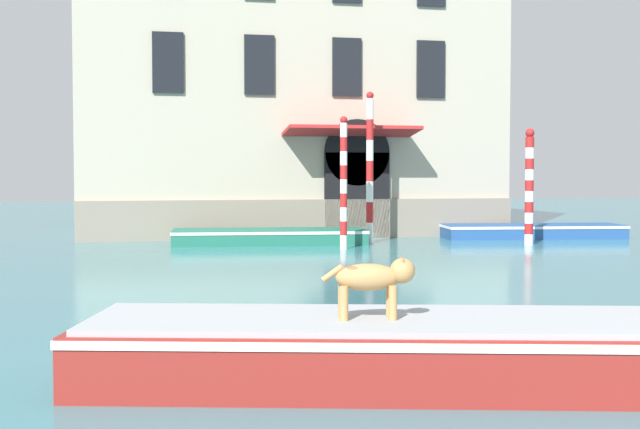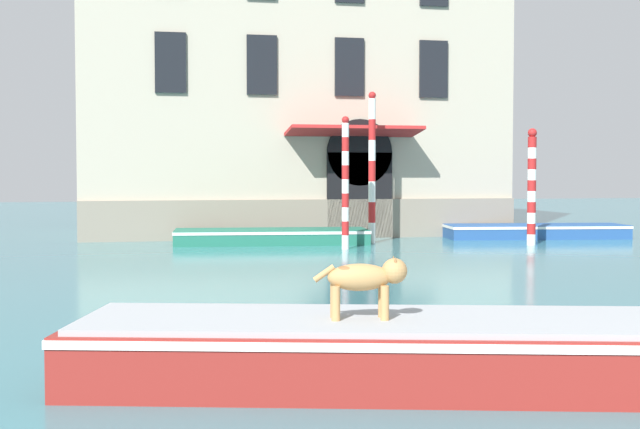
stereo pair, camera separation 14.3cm
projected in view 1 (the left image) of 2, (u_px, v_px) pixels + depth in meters
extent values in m
cube|color=#B2A893|center=(286.00, 24.00, 29.95)|extent=(13.59, 6.00, 14.08)
cube|color=gray|center=(304.00, 219.00, 27.29)|extent=(13.59, 0.16, 1.21)
cube|color=black|center=(357.00, 195.00, 27.61)|extent=(2.06, 0.14, 2.66)
cylinder|color=black|center=(357.00, 152.00, 27.54)|extent=(2.06, 0.14, 2.06)
cube|color=black|center=(168.00, 62.00, 26.20)|extent=(0.92, 0.10, 1.78)
cube|color=black|center=(259.00, 65.00, 26.78)|extent=(0.92, 0.10, 1.78)
cube|color=black|center=(347.00, 67.00, 27.37)|extent=(0.92, 0.10, 1.78)
cube|color=black|center=(431.00, 69.00, 27.95)|extent=(0.92, 0.10, 1.78)
cube|color=#B22323|center=(352.00, 131.00, 26.82)|extent=(4.07, 1.40, 0.29)
cube|color=maroon|center=(425.00, 354.00, 8.57)|extent=(6.88, 3.40, 0.60)
cube|color=white|center=(425.00, 330.00, 8.56)|extent=(6.92, 3.44, 0.08)
cube|color=#9EA3A8|center=(425.00, 320.00, 8.56)|extent=(6.65, 3.21, 0.06)
cylinder|color=tan|center=(390.00, 300.00, 8.56)|extent=(0.08, 0.08, 0.33)
cylinder|color=tan|center=(393.00, 303.00, 8.38)|extent=(0.08, 0.08, 0.33)
cylinder|color=tan|center=(342.00, 301.00, 8.53)|extent=(0.08, 0.08, 0.33)
cylinder|color=tan|center=(344.00, 303.00, 8.35)|extent=(0.08, 0.08, 0.33)
ellipsoid|color=tan|center=(367.00, 277.00, 8.45)|extent=(0.64, 0.35, 0.26)
ellipsoid|color=brown|center=(358.00, 270.00, 8.44)|extent=(0.29, 0.22, 0.09)
sphere|color=tan|center=(402.00, 271.00, 8.47)|extent=(0.24, 0.24, 0.24)
cone|color=brown|center=(401.00, 261.00, 8.53)|extent=(0.07, 0.07, 0.10)
cone|color=brown|center=(403.00, 262.00, 8.40)|extent=(0.07, 0.07, 0.10)
cylinder|color=tan|center=(332.00, 273.00, 8.42)|extent=(0.22, 0.09, 0.17)
cube|color=#1E6651|center=(269.00, 237.00, 25.37)|extent=(5.61, 2.31, 0.42)
cube|color=white|center=(269.00, 231.00, 25.37)|extent=(5.65, 2.34, 0.08)
cube|color=#B2B7BC|center=(269.00, 237.00, 25.37)|extent=(3.12, 1.62, 0.38)
cube|color=#234C8C|center=(533.00, 231.00, 27.67)|extent=(5.69, 2.28, 0.42)
cube|color=white|center=(533.00, 226.00, 27.67)|extent=(5.72, 2.32, 0.08)
cube|color=#9EA3A8|center=(533.00, 232.00, 27.67)|extent=(3.17, 1.57, 0.38)
cylinder|color=white|center=(344.00, 242.00, 23.66)|extent=(0.19, 0.19, 0.37)
cylinder|color=#B21E1E|center=(344.00, 228.00, 23.64)|extent=(0.19, 0.19, 0.37)
cylinder|color=white|center=(344.00, 214.00, 23.62)|extent=(0.19, 0.19, 0.37)
cylinder|color=#B21E1E|center=(344.00, 200.00, 23.60)|extent=(0.19, 0.19, 0.37)
cylinder|color=white|center=(344.00, 186.00, 23.58)|extent=(0.19, 0.19, 0.37)
cylinder|color=#B21E1E|center=(344.00, 172.00, 23.57)|extent=(0.19, 0.19, 0.37)
cylinder|color=white|center=(344.00, 158.00, 23.55)|extent=(0.19, 0.19, 0.37)
cylinder|color=#B21E1E|center=(344.00, 144.00, 23.53)|extent=(0.19, 0.19, 0.37)
cylinder|color=white|center=(344.00, 130.00, 23.51)|extent=(0.19, 0.19, 0.37)
sphere|color=#B21E1E|center=(344.00, 120.00, 23.50)|extent=(0.20, 0.20, 0.20)
cylinder|color=white|center=(370.00, 233.00, 25.66)|extent=(0.20, 0.20, 0.59)
cylinder|color=#B21E1E|center=(370.00, 212.00, 25.63)|extent=(0.20, 0.20, 0.59)
cylinder|color=white|center=(370.00, 192.00, 25.60)|extent=(0.20, 0.20, 0.59)
cylinder|color=#B21E1E|center=(370.00, 171.00, 25.57)|extent=(0.20, 0.20, 0.59)
cylinder|color=white|center=(370.00, 150.00, 25.55)|extent=(0.20, 0.20, 0.59)
cylinder|color=#B21E1E|center=(370.00, 130.00, 25.52)|extent=(0.20, 0.20, 0.59)
cylinder|color=white|center=(370.00, 109.00, 25.49)|extent=(0.20, 0.20, 0.59)
sphere|color=#B21E1E|center=(370.00, 95.00, 25.47)|extent=(0.21, 0.21, 0.21)
cylinder|color=white|center=(529.00, 240.00, 25.02)|extent=(0.24, 0.24, 0.30)
cylinder|color=#B21E1E|center=(529.00, 229.00, 25.00)|extent=(0.24, 0.24, 0.30)
cylinder|color=white|center=(529.00, 218.00, 24.99)|extent=(0.24, 0.24, 0.30)
cylinder|color=#B21E1E|center=(529.00, 207.00, 24.97)|extent=(0.24, 0.24, 0.30)
cylinder|color=white|center=(529.00, 196.00, 24.96)|extent=(0.24, 0.24, 0.30)
cylinder|color=#B21E1E|center=(529.00, 186.00, 24.94)|extent=(0.24, 0.24, 0.30)
cylinder|color=white|center=(529.00, 175.00, 24.93)|extent=(0.24, 0.24, 0.30)
cylinder|color=#B21E1E|center=(530.00, 164.00, 24.91)|extent=(0.24, 0.24, 0.30)
cylinder|color=white|center=(530.00, 153.00, 24.90)|extent=(0.24, 0.24, 0.30)
cylinder|color=#B21E1E|center=(530.00, 142.00, 24.88)|extent=(0.24, 0.24, 0.30)
sphere|color=#B21E1E|center=(530.00, 133.00, 24.87)|extent=(0.25, 0.25, 0.25)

